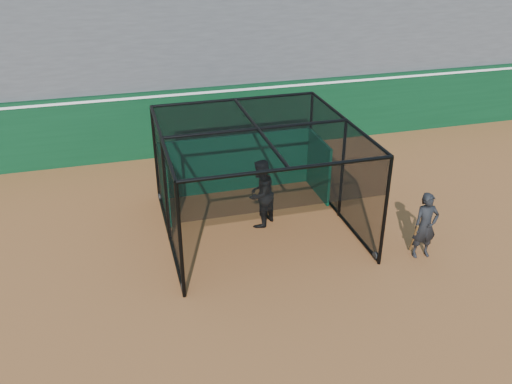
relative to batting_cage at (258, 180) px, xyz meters
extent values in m
plane|color=brown|center=(-0.45, -2.49, -1.51)|extent=(120.00, 120.00, 0.00)
cube|color=#09341A|center=(-0.45, 6.01, -0.26)|extent=(50.00, 0.45, 2.50)
cube|color=white|center=(-0.45, 6.01, 0.84)|extent=(50.00, 0.50, 0.08)
cube|color=#4C4C4F|center=(-0.45, 9.89, 2.36)|extent=(50.00, 7.85, 7.75)
cube|color=#074A2D|center=(0.00, 2.49, -0.56)|extent=(4.96, 0.10, 1.90)
cylinder|color=black|center=(-2.54, -2.44, -1.40)|extent=(0.08, 0.22, 0.22)
cylinder|color=black|center=(2.54, -2.44, -1.40)|extent=(0.08, 0.22, 0.22)
cylinder|color=black|center=(-2.54, 2.41, -1.40)|extent=(0.08, 0.22, 0.22)
cylinder|color=black|center=(2.54, 2.41, -1.40)|extent=(0.08, 0.22, 0.22)
imported|color=black|center=(0.11, 0.11, -0.50)|extent=(1.24, 1.23, 2.02)
imported|color=black|center=(3.79, -2.58, -0.60)|extent=(0.69, 0.47, 1.83)
cylinder|color=#593819|center=(3.54, -2.53, -0.96)|extent=(0.15, 0.35, 0.92)
camera|label=1|loc=(-3.64, -13.01, 6.59)|focal=38.00mm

